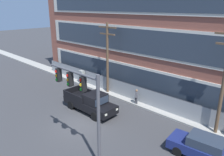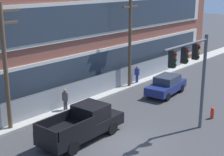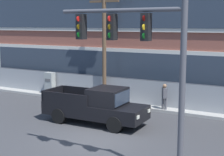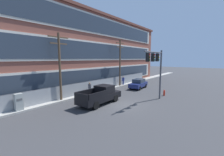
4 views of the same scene
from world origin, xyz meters
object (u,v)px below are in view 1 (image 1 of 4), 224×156
at_px(utility_pole_near_corner, 107,55).
at_px(electrical_cabinet, 82,77).
at_px(traffic_signal_mast, 82,95).
at_px(sedan_navy, 203,147).
at_px(utility_pole_midblock, 224,79).
at_px(pedestrian_near_cabinet, 136,96).
at_px(pickup_truck_black, 90,102).

relative_size(utility_pole_near_corner, electrical_cabinet, 4.50).
distance_m(traffic_signal_mast, utility_pole_near_corner, 10.95).
distance_m(sedan_navy, utility_pole_midblock, 5.07).
relative_size(utility_pole_midblock, pedestrian_near_cabinet, 4.80).
height_order(utility_pole_near_corner, pedestrian_near_cabinet, utility_pole_near_corner).
height_order(utility_pole_midblock, electrical_cabinet, utility_pole_midblock).
xyz_separation_m(pickup_truck_black, sedan_navy, (10.19, 0.73, -0.14)).
relative_size(pickup_truck_black, sedan_navy, 1.27).
bearing_deg(utility_pole_near_corner, electrical_cabinet, -179.03).
relative_size(traffic_signal_mast, utility_pole_near_corner, 0.76).
distance_m(utility_pole_midblock, pedestrian_near_cabinet, 8.33).
distance_m(pickup_truck_black, pedestrian_near_cabinet, 4.59).
height_order(sedan_navy, utility_pole_midblock, utility_pole_midblock).
distance_m(pickup_truck_black, sedan_navy, 10.21).
relative_size(traffic_signal_mast, sedan_navy, 1.34).
bearing_deg(pickup_truck_black, traffic_signal_mast, -44.58).
height_order(sedan_navy, pedestrian_near_cabinet, pedestrian_near_cabinet).
bearing_deg(utility_pole_near_corner, sedan_navy, -16.32).
relative_size(sedan_navy, electrical_cabinet, 2.54).
bearing_deg(traffic_signal_mast, electrical_cabinet, 142.00).
height_order(pickup_truck_black, electrical_cabinet, pickup_truck_black).
distance_m(sedan_navy, utility_pole_near_corner, 13.27).
distance_m(traffic_signal_mast, electrical_cabinet, 14.49).
bearing_deg(traffic_signal_mast, pedestrian_near_cabinet, 105.11).
distance_m(utility_pole_near_corner, electrical_cabinet, 5.70).
height_order(pickup_truck_black, utility_pole_near_corner, utility_pole_near_corner).
distance_m(pickup_truck_black, utility_pole_near_corner, 5.89).
relative_size(traffic_signal_mast, electrical_cabinet, 3.41).
xyz_separation_m(traffic_signal_mast, pickup_truck_black, (-4.49, 4.43, -3.36)).
bearing_deg(sedan_navy, pedestrian_near_cabinet, 157.54).
height_order(sedan_navy, electrical_cabinet, electrical_cabinet).
bearing_deg(traffic_signal_mast, sedan_navy, 42.16).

